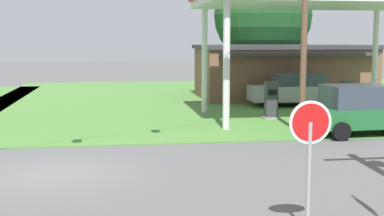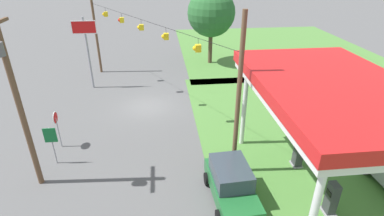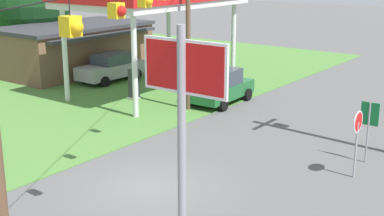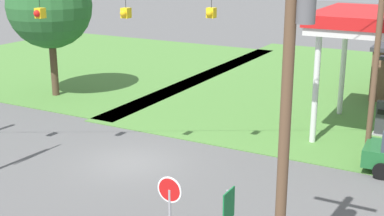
{
  "view_description": "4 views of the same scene",
  "coord_description": "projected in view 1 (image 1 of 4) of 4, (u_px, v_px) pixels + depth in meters",
  "views": [
    {
      "loc": [
        1.62,
        -14.54,
        3.59
      ],
      "look_at": [
        4.23,
        3.18,
        1.31
      ],
      "focal_mm": 50.0,
      "sensor_mm": 36.0,
      "label": 1
    },
    {
      "loc": [
        21.97,
        1.21,
        10.89
      ],
      "look_at": [
        4.15,
        3.18,
        1.79
      ],
      "focal_mm": 28.0,
      "sensor_mm": 36.0,
      "label": 2
    },
    {
      "loc": [
        -12.74,
        -11.49,
        7.59
      ],
      "look_at": [
        2.92,
        0.33,
        2.16
      ],
      "focal_mm": 50.0,
      "sensor_mm": 36.0,
      "label": 3
    },
    {
      "loc": [
        12.5,
        -17.37,
        8.72
      ],
      "look_at": [
        2.38,
        1.08,
        2.5
      ],
      "focal_mm": 50.0,
      "sensor_mm": 36.0,
      "label": 4
    }
  ],
  "objects": [
    {
      "name": "fuel_pump_near",
      "position": [
        271.0,
        101.0,
        24.25
      ],
      "size": [
        0.71,
        0.56,
        1.74
      ],
      "color": "gray",
      "rests_on": "ground"
    },
    {
      "name": "car_at_pumps_rear",
      "position": [
        294.0,
        89.0,
        28.93
      ],
      "size": [
        4.68,
        2.13,
        1.82
      ],
      "rotation": [
        0.0,
        0.0,
        3.14
      ],
      "color": "#9E9EA3",
      "rests_on": "ground"
    },
    {
      "name": "fuel_pump_far",
      "position": [
        347.0,
        100.0,
        24.77
      ],
      "size": [
        0.71,
        0.56,
        1.74
      ],
      "color": "gray",
      "rests_on": "ground"
    },
    {
      "name": "gas_station_store",
      "position": [
        283.0,
        71.0,
        33.24
      ],
      "size": [
        10.57,
        6.4,
        3.3
      ],
      "color": "brown",
      "rests_on": "ground"
    },
    {
      "name": "car_at_pumps_front",
      "position": [
        360.0,
        110.0,
        20.22
      ],
      "size": [
        4.38,
        2.29,
        1.92
      ],
      "rotation": [
        0.0,
        0.0,
        0.05
      ],
      "color": "#1E602D",
      "rests_on": "ground"
    },
    {
      "name": "stop_sign_roadside",
      "position": [
        310.0,
        138.0,
        9.77
      ],
      "size": [
        0.8,
        0.08,
        2.5
      ],
      "rotation": [
        0.0,
        0.0,
        3.14
      ],
      "color": "#99999E",
      "rests_on": "ground"
    },
    {
      "name": "grass_verge_station_corner",
      "position": [
        289.0,
        97.0,
        33.53
      ],
      "size": [
        36.0,
        28.0,
        0.04
      ],
      "primitive_type": "cube",
      "color": "#4C7F38",
      "rests_on": "ground"
    },
    {
      "name": "tree_behind_station",
      "position": [
        263.0,
        15.0,
        37.94
      ],
      "size": [
        6.95,
        6.95,
        8.83
      ],
      "color": "#4C3828",
      "rests_on": "ground"
    },
    {
      "name": "ground_plane",
      "position": [
        55.0,
        173.0,
        14.49
      ],
      "size": [
        160.0,
        160.0,
        0.0
      ],
      "primitive_type": "plane",
      "color": "#565656"
    }
  ]
}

